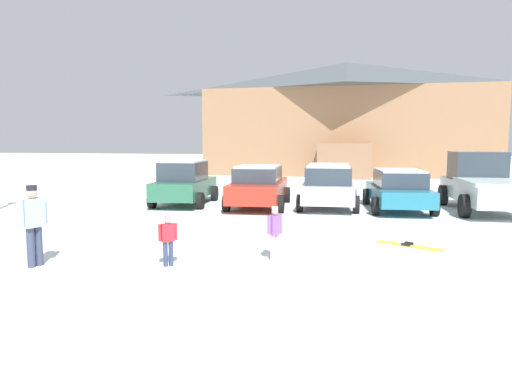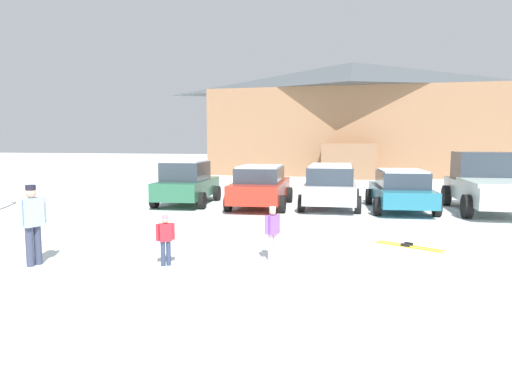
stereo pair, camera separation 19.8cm
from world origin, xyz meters
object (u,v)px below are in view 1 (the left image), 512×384
parked_red_sedan (259,186)px  parked_silver_wagon (329,184)px  skier_adult_in_blue_parka (33,221)px  skier_child_in_red_jacket (168,238)px  ski_lodge (347,118)px  skier_child_in_purple_jacket (275,230)px  pair_of_skis (409,245)px  pickup_truck (483,184)px  parked_teal_hatchback (398,189)px  parked_green_coupe (184,183)px

parked_red_sedan → parked_silver_wagon: parked_silver_wagon is taller
skier_adult_in_blue_parka → skier_child_in_red_jacket: bearing=12.5°
skier_adult_in_blue_parka → parked_silver_wagon: bearing=60.7°
ski_lodge → skier_child_in_purple_jacket: size_ratio=18.47×
skier_child_in_purple_jacket → pair_of_skis: (2.99, 1.98, -0.64)m
parked_silver_wagon → skier_child_in_purple_jacket: size_ratio=3.60×
pickup_truck → skier_adult_in_blue_parka: bearing=-137.5°
pickup_truck → ski_lodge: bearing=105.8°
parked_teal_hatchback → skier_adult_in_blue_parka: 12.45m
skier_child_in_purple_jacket → skier_child_in_red_jacket: bearing=-155.6°
parked_silver_wagon → skier_child_in_red_jacket: bearing=-106.9°
skier_adult_in_blue_parka → pickup_truck: bearing=42.5°
parked_red_sedan → pickup_truck: (8.24, 0.80, 0.17)m
ski_lodge → parked_silver_wagon: size_ratio=5.14×
ski_lodge → pair_of_skis: size_ratio=13.56×
ski_lodge → parked_green_coupe: (-6.02, -19.42, -3.47)m
parked_red_sedan → pair_of_skis: bearing=-49.4°
parked_green_coupe → pickup_truck: bearing=3.9°
ski_lodge → parked_green_coupe: 20.62m
ski_lodge → skier_child_in_red_jacket: size_ratio=20.52×
parked_teal_hatchback → pair_of_skis: parked_teal_hatchback is taller
parked_green_coupe → skier_child_in_red_jacket: 9.22m
parked_red_sedan → skier_adult_in_blue_parka: bearing=-106.4°
skier_adult_in_blue_parka → pair_of_skis: skier_adult_in_blue_parka is taller
parked_silver_wagon → parked_green_coupe: bearing=-176.9°
parked_green_coupe → parked_silver_wagon: bearing=3.1°
skier_adult_in_blue_parka → skier_child_in_red_jacket: 2.74m
parked_green_coupe → pair_of_skis: 9.94m
parked_red_sedan → pickup_truck: size_ratio=0.88×
parked_red_sedan → skier_child_in_red_jacket: parked_red_sedan is taller
parked_red_sedan → skier_child_in_purple_jacket: 8.01m
ski_lodge → skier_child_in_red_jacket: ski_lodge is taller
ski_lodge → parked_teal_hatchback: ski_lodge is taller
parked_green_coupe → parked_silver_wagon: parked_green_coupe is taller
skier_adult_in_blue_parka → pair_of_skis: bearing=24.4°
skier_child_in_purple_jacket → skier_adult_in_blue_parka: (-4.71, -1.52, 0.28)m
pickup_truck → skier_child_in_purple_jacket: (-6.28, -8.56, -0.33)m
parked_teal_hatchback → skier_child_in_purple_jacket: size_ratio=3.98×
parked_silver_wagon → pair_of_skis: size_ratio=2.64×
parked_red_sedan → skier_child_in_red_jacket: (-0.08, -8.69, -0.23)m
parked_silver_wagon → pair_of_skis: parked_silver_wagon is taller
pickup_truck → pair_of_skis: pickup_truck is taller
skier_child_in_purple_jacket → pickup_truck: bearing=53.8°
parked_red_sedan → skier_child_in_red_jacket: bearing=-90.6°
ski_lodge → skier_adult_in_blue_parka: size_ratio=12.89×
parked_teal_hatchback → pair_of_skis: (-0.27, -6.07, -0.76)m
parked_silver_wagon → skier_adult_in_blue_parka: bearing=-119.3°
parked_red_sedan → parked_silver_wagon: 2.69m
pickup_truck → skier_adult_in_blue_parka: pickup_truck is taller
ski_lodge → parked_red_sedan: size_ratio=4.57×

